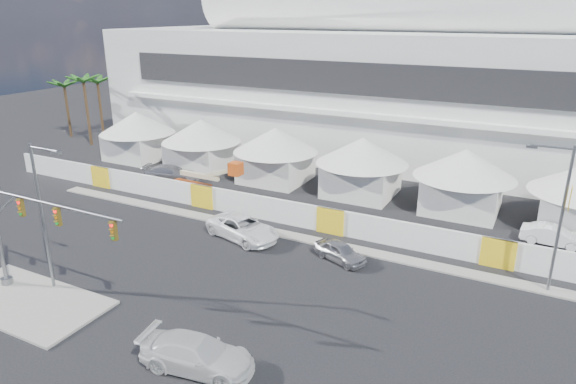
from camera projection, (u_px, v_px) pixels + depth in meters
The scene contains 16 objects.
ground at pixel (139, 303), 29.95m from camera, with size 160.00×160.00×0.00m, color black.
median_island at pixel (25, 301), 30.02m from camera, with size 10.00×5.00×0.15m, color gray.
far_curb at pixel (527, 286), 31.72m from camera, with size 80.00×1.20×0.12m, color gray.
stadium at pixel (449, 74), 57.78m from camera, with size 80.00×24.80×21.98m.
tent_row at pixel (317, 156), 48.78m from camera, with size 53.40×8.40×5.40m.
hoarding_fence at pixel (331, 221), 39.15m from camera, with size 70.00×0.25×2.00m, color white.
palm_cluster at pixel (98, 86), 66.89m from camera, with size 10.60×10.60×8.55m.
sedan_silver at pixel (340, 252), 34.89m from camera, with size 3.92×1.58×1.33m, color #A4A4A8.
pickup_curb at pixel (243, 228), 38.29m from camera, with size 6.01×2.77×1.67m, color white.
pickup_near at pixel (197, 354), 24.23m from camera, with size 5.58×2.27×1.62m, color silver.
lot_car_a at pixel (553, 236), 37.26m from camera, with size 4.41×1.54×1.45m, color white.
lot_car_c at pixel (171, 173), 51.27m from camera, with size 5.52×2.24×1.60m, color #AEADB2.
traffic_mast at pixel (21, 231), 29.48m from camera, with size 10.83×0.69×7.09m.
streetlight_median at pixel (43, 208), 29.76m from camera, with size 2.50×0.25×9.02m.
streetlight_curb at pixel (559, 210), 29.57m from camera, with size 2.70×0.61×9.13m.
boom_lift at pixel (195, 186), 46.64m from camera, with size 7.83×1.88×3.98m.
Camera 1 is at (19.74, -19.14, 16.10)m, focal length 32.00 mm.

